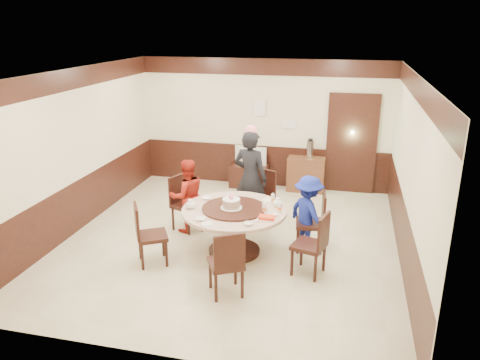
% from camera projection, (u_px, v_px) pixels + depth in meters
% --- Properties ---
extents(room, '(6.00, 6.04, 2.84)m').
position_uv_depth(room, '(231.00, 180.00, 7.64)').
color(room, beige).
rests_on(room, ground).
extents(banquet_table, '(1.65, 1.65, 0.78)m').
position_uv_depth(banquet_table, '(234.00, 222.00, 7.38)').
color(banquet_table, black).
rests_on(banquet_table, ground).
extents(chair_0, '(0.50, 0.49, 0.97)m').
position_uv_depth(chair_0, '(311.00, 232.00, 7.57)').
color(chair_0, black).
rests_on(chair_0, ground).
extents(chair_1, '(0.57, 0.58, 0.97)m').
position_uv_depth(chair_1, '(260.00, 206.00, 8.61)').
color(chair_1, black).
rests_on(chair_1, ground).
extents(chair_2, '(0.57, 0.57, 0.97)m').
position_uv_depth(chair_2, '(186.00, 213.00, 8.33)').
color(chair_2, black).
rests_on(chair_2, ground).
extents(chair_3, '(0.60, 0.60, 0.97)m').
position_uv_depth(chair_3, '(151.00, 245.00, 7.12)').
color(chair_3, black).
rests_on(chair_3, ground).
extents(chair_4, '(0.60, 0.60, 0.97)m').
position_uv_depth(chair_4, '(226.00, 274.00, 6.31)').
color(chair_4, black).
rests_on(chair_4, ground).
extents(chair_5, '(0.55, 0.54, 0.97)m').
position_uv_depth(chair_5, '(310.00, 255.00, 6.82)').
color(chair_5, black).
rests_on(chair_5, ground).
extents(person_standing, '(0.73, 0.58, 1.76)m').
position_uv_depth(person_standing, '(250.00, 178.00, 8.35)').
color(person_standing, black).
rests_on(person_standing, ground).
extents(person_red, '(0.81, 0.78, 1.31)m').
position_uv_depth(person_red, '(187.00, 196.00, 8.13)').
color(person_red, '#A42115').
rests_on(person_red, ground).
extents(person_blue, '(0.90, 0.90, 1.25)m').
position_uv_depth(person_blue, '(308.00, 214.00, 7.47)').
color(person_blue, navy).
rests_on(person_blue, ground).
extents(birthday_cake, '(0.34, 0.34, 0.22)m').
position_uv_depth(birthday_cake, '(231.00, 203.00, 7.26)').
color(birthday_cake, white).
rests_on(birthday_cake, banquet_table).
extents(teapot_left, '(0.17, 0.15, 0.13)m').
position_uv_depth(teapot_left, '(190.00, 205.00, 7.32)').
color(teapot_left, white).
rests_on(teapot_left, banquet_table).
extents(teapot_right, '(0.17, 0.15, 0.13)m').
position_uv_depth(teapot_right, '(278.00, 203.00, 7.39)').
color(teapot_right, white).
rests_on(teapot_right, banquet_table).
extents(bowl_0, '(0.14, 0.14, 0.04)m').
position_uv_depth(bowl_0, '(207.00, 198.00, 7.72)').
color(bowl_0, white).
rests_on(bowl_0, banquet_table).
extents(bowl_1, '(0.14, 0.14, 0.04)m').
position_uv_depth(bowl_1, '(248.00, 224.00, 6.73)').
color(bowl_1, white).
rests_on(bowl_1, banquet_table).
extents(bowl_2, '(0.15, 0.15, 0.04)m').
position_uv_depth(bowl_2, '(201.00, 219.00, 6.90)').
color(bowl_2, white).
rests_on(bowl_2, banquet_table).
extents(bowl_3, '(0.14, 0.14, 0.04)m').
position_uv_depth(bowl_3, '(274.00, 215.00, 7.02)').
color(bowl_3, white).
rests_on(bowl_3, banquet_table).
extents(saucer_near, '(0.18, 0.18, 0.01)m').
position_uv_depth(saucer_near, '(207.00, 224.00, 6.77)').
color(saucer_near, white).
rests_on(saucer_near, banquet_table).
extents(saucer_far, '(0.18, 0.18, 0.01)m').
position_uv_depth(saucer_far, '(268.00, 200.00, 7.67)').
color(saucer_far, white).
rests_on(saucer_far, banquet_table).
extents(shrimp_platter, '(0.30, 0.20, 0.06)m').
position_uv_depth(shrimp_platter, '(267.00, 218.00, 6.90)').
color(shrimp_platter, white).
rests_on(shrimp_platter, banquet_table).
extents(bottle_0, '(0.06, 0.06, 0.16)m').
position_uv_depth(bottle_0, '(264.00, 208.00, 7.13)').
color(bottle_0, white).
rests_on(bottle_0, banquet_table).
extents(bottle_1, '(0.06, 0.06, 0.16)m').
position_uv_depth(bottle_1, '(280.00, 208.00, 7.15)').
color(bottle_1, white).
rests_on(bottle_1, banquet_table).
extents(bottle_2, '(0.06, 0.06, 0.16)m').
position_uv_depth(bottle_2, '(273.00, 199.00, 7.51)').
color(bottle_2, white).
rests_on(bottle_2, banquet_table).
extents(tv_stand, '(0.85, 0.45, 0.50)m').
position_uv_depth(tv_stand, '(249.00, 176.00, 10.48)').
color(tv_stand, black).
rests_on(tv_stand, ground).
extents(television, '(0.73, 0.19, 0.42)m').
position_uv_depth(television, '(249.00, 156.00, 10.34)').
color(television, '#949497').
rests_on(television, tv_stand).
extents(side_cabinet, '(0.80, 0.40, 0.75)m').
position_uv_depth(side_cabinet, '(306.00, 174.00, 10.20)').
color(side_cabinet, brown).
rests_on(side_cabinet, ground).
extents(thermos, '(0.15, 0.15, 0.38)m').
position_uv_depth(thermos, '(310.00, 149.00, 10.00)').
color(thermos, silver).
rests_on(thermos, side_cabinet).
extents(notice_left, '(0.25, 0.00, 0.35)m').
position_uv_depth(notice_left, '(260.00, 108.00, 10.15)').
color(notice_left, white).
rests_on(notice_left, room).
extents(notice_right, '(0.30, 0.00, 0.22)m').
position_uv_depth(notice_right, '(289.00, 123.00, 10.11)').
color(notice_right, white).
rests_on(notice_right, room).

